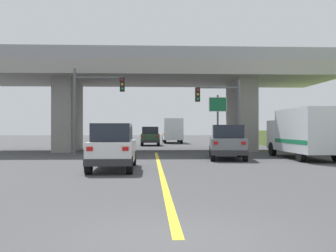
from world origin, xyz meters
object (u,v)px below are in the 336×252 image
object	(u,v)px
traffic_signal_farside	(91,99)
semi_truck_distant	(172,130)
box_truck	(304,133)
traffic_signal_nearside	(224,106)
sedan_oncoming	(150,136)
suv_crossing	(227,142)
highway_sign	(218,111)
suv_lead	(113,147)

from	to	relation	value
traffic_signal_farside	semi_truck_distant	bearing A→B (deg)	73.84
box_truck	traffic_signal_nearside	world-z (taller)	traffic_signal_nearside
box_truck	traffic_signal_nearside	distance (m)	5.75
sedan_oncoming	semi_truck_distant	xyz separation A→B (m)	(2.82, 7.75, 0.60)
suv_crossing	sedan_oncoming	distance (m)	20.50
suv_crossing	sedan_oncoming	world-z (taller)	same
box_truck	highway_sign	world-z (taller)	highway_sign
traffic_signal_farside	box_truck	bearing A→B (deg)	-17.61
suv_lead	box_truck	size ratio (longest dim) A/B	0.65
highway_sign	traffic_signal_farside	bearing A→B (deg)	-166.06
traffic_signal_nearside	traffic_signal_farside	distance (m)	9.02
sedan_oncoming	traffic_signal_farside	bearing A→B (deg)	-104.24
traffic_signal_farside	highway_sign	xyz separation A→B (m)	(9.08, 2.25, -0.70)
suv_crossing	semi_truck_distant	distance (m)	27.80
suv_crossing	traffic_signal_farside	distance (m)	9.89
suv_lead	sedan_oncoming	bearing A→B (deg)	86.35
semi_truck_distant	traffic_signal_nearside	bearing A→B (deg)	-84.98
sedan_oncoming	box_truck	bearing A→B (deg)	-65.54
traffic_signal_nearside	suv_crossing	bearing A→B (deg)	-96.94
suv_lead	box_truck	xyz separation A→B (m)	(10.78, 5.82, 0.56)
traffic_signal_farside	highway_sign	bearing A→B (deg)	13.94
traffic_signal_nearside	semi_truck_distant	distance (m)	24.44
suv_lead	traffic_signal_nearside	bearing A→B (deg)	54.81
box_truck	sedan_oncoming	bearing A→B (deg)	114.46
highway_sign	box_truck	bearing A→B (deg)	-57.57
suv_crossing	suv_lead	bearing A→B (deg)	-128.87
sedan_oncoming	traffic_signal_farside	distance (m)	16.63
sedan_oncoming	semi_truck_distant	size ratio (longest dim) A/B	0.64
sedan_oncoming	traffic_signal_farside	xyz separation A→B (m)	(-4.03, -15.89, 2.80)
sedan_oncoming	semi_truck_distant	bearing A→B (deg)	70.03
box_truck	highway_sign	xyz separation A→B (m)	(-4.09, 6.43, 1.54)
sedan_oncoming	highway_sign	xyz separation A→B (m)	(5.04, -13.64, 2.10)
box_truck	sedan_oncoming	xyz separation A→B (m)	(-9.13, 20.07, -0.56)
box_truck	suv_lead	bearing A→B (deg)	-151.63
semi_truck_distant	sedan_oncoming	bearing A→B (deg)	-109.97
box_truck	traffic_signal_farside	distance (m)	13.99
box_truck	highway_sign	size ratio (longest dim) A/B	1.72
traffic_signal_nearside	semi_truck_distant	world-z (taller)	traffic_signal_nearside
suv_crossing	box_truck	size ratio (longest dim) A/B	0.65
suv_lead	semi_truck_distant	bearing A→B (deg)	82.44
suv_crossing	semi_truck_distant	size ratio (longest dim) A/B	0.65
sedan_oncoming	traffic_signal_farside	world-z (taller)	traffic_signal_farside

